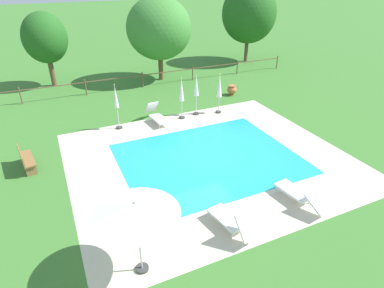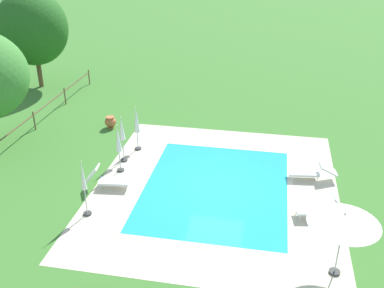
{
  "view_description": "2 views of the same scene",
  "coord_description": "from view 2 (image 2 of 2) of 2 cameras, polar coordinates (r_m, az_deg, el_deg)",
  "views": [
    {
      "loc": [
        -5.68,
        -10.6,
        7.27
      ],
      "look_at": [
        -0.57,
        0.5,
        0.6
      ],
      "focal_mm": 30.19,
      "sensor_mm": 36.0,
      "label": 1
    },
    {
      "loc": [
        -16.0,
        -1.98,
        10.17
      ],
      "look_at": [
        1.56,
        1.32,
        1.2
      ],
      "focal_mm": 41.67,
      "sensor_mm": 36.0,
      "label": 2
    }
  ],
  "objects": [
    {
      "name": "patio_umbrella_closed_row_mid_east",
      "position": [
        19.83,
        -9.41,
        0.32
      ],
      "size": [
        0.32,
        0.32,
        2.31
      ],
      "color": "#383838",
      "rests_on": "ground"
    },
    {
      "name": "patio_umbrella_closed_row_mid_west",
      "position": [
        20.65,
        -8.96,
        1.57
      ],
      "size": [
        0.32,
        0.32,
        2.27
      ],
      "color": "#383838",
      "rests_on": "ground"
    },
    {
      "name": "terracotta_urn_near_fence",
      "position": [
        24.73,
        -10.4,
        2.82
      ],
      "size": [
        0.62,
        0.62,
        0.65
      ],
      "color": "#B7663D",
      "rests_on": "ground"
    },
    {
      "name": "ground_plane",
      "position": [
        19.06,
        3.06,
        -5.62
      ],
      "size": [
        160.0,
        160.0,
        0.0
      ],
      "primitive_type": "plane",
      "color": "#3D752D"
    },
    {
      "name": "sun_lounger_north_near_steps",
      "position": [
        19.2,
        -10.71,
        -4.44
      ],
      "size": [
        0.8,
        1.9,
        1.0
      ],
      "color": "white",
      "rests_on": "ground"
    },
    {
      "name": "sun_lounger_north_far",
      "position": [
        20.17,
        14.97,
        -3.45
      ],
      "size": [
        0.86,
        2.12,
        0.73
      ],
      "color": "white",
      "rests_on": "ground"
    },
    {
      "name": "patio_umbrella_closed_row_west",
      "position": [
        21.66,
        -7.12,
        2.82
      ],
      "size": [
        0.32,
        0.32,
        2.28
      ],
      "color": "#383838",
      "rests_on": "ground"
    },
    {
      "name": "patio_umbrella_closed_row_centre",
      "position": [
        17.1,
        -13.74,
        -4.63
      ],
      "size": [
        0.32,
        0.32,
        2.37
      ],
      "color": "#383838",
      "rests_on": "ground"
    },
    {
      "name": "tree_west_mid",
      "position": [
        31.46,
        -19.74,
        13.81
      ],
      "size": [
        4.52,
        4.52,
        6.39
      ],
      "color": "brown",
      "rests_on": "ground"
    },
    {
      "name": "sun_lounger_north_mid",
      "position": [
        17.74,
        16.1,
        -7.95
      ],
      "size": [
        0.91,
        1.9,
        1.01
      ],
      "color": "white",
      "rests_on": "ground"
    },
    {
      "name": "swimming_pool_water",
      "position": [
        19.06,
        3.06,
        -5.61
      ],
      "size": [
        7.45,
        5.99,
        0.01
      ],
      "primitive_type": "cube",
      "color": "#23A8C1",
      "rests_on": "ground"
    },
    {
      "name": "pool_deck_paving",
      "position": [
        19.06,
        3.06,
        -5.61
      ],
      "size": [
        11.62,
        10.17,
        0.01
      ],
      "primitive_type": "cube",
      "color": "beige",
      "rests_on": "ground"
    },
    {
      "name": "patio_umbrella_open_foreground",
      "position": [
        14.36,
        18.92,
        -9.06
      ],
      "size": [
        2.21,
        2.21,
        2.36
      ],
      "color": "#383838",
      "rests_on": "ground"
    },
    {
      "name": "pool_coping_rim",
      "position": [
        19.05,
        3.06,
        -5.6
      ],
      "size": [
        7.93,
        6.47,
        0.01
      ],
      "color": "beige",
      "rests_on": "ground"
    }
  ]
}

